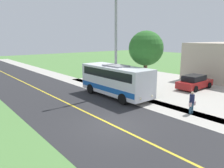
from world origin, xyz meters
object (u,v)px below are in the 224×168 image
street_light_pole (115,43)px  parked_car_near (194,82)px  shuttle_bus_front (116,79)px  tree_curbside (146,49)px  pedestrian_with_bags (192,102)px

street_light_pole → parked_car_near: size_ratio=2.00×
shuttle_bus_front → tree_curbside: tree_curbside is taller
pedestrian_with_bags → street_light_pole: (0.80, -7.51, 3.98)m
parked_car_near → street_light_pole: bearing=-23.4°
street_light_pole → tree_curbside: bearing=149.3°
tree_curbside → street_light_pole: bearing=-30.7°
parked_car_near → shuttle_bus_front: bearing=-19.1°
shuttle_bus_front → street_light_pole: street_light_pole is taller
pedestrian_with_bags → street_light_pole: size_ratio=0.18×
parked_car_near → tree_curbside: bearing=-19.8°
shuttle_bus_front → parked_car_near: shuttle_bus_front is taller
pedestrian_with_bags → shuttle_bus_front: bearing=-80.5°
street_light_pole → tree_curbside: (-2.51, 1.49, -0.56)m
street_light_pole → parked_car_near: (-7.99, 3.46, -4.14)m
shuttle_bus_front → street_light_pole: bearing=-123.0°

